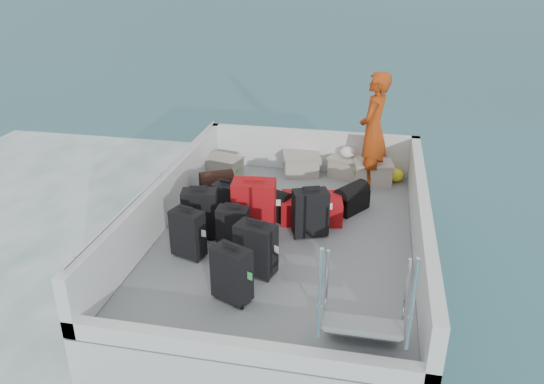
# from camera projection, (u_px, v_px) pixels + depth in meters

# --- Properties ---
(ground) EXTENTS (160.00, 160.00, 0.00)m
(ground) POSITION_uv_depth(u_px,v_px,m) (286.00, 274.00, 7.41)
(ground) COLOR #16444E
(ground) RESTS_ON ground
(ferry_hull) EXTENTS (3.60, 5.00, 0.60)m
(ferry_hull) POSITION_uv_depth(u_px,v_px,m) (286.00, 255.00, 7.28)
(ferry_hull) COLOR silver
(ferry_hull) RESTS_ON ground
(deck) EXTENTS (3.30, 4.70, 0.02)m
(deck) POSITION_uv_depth(u_px,v_px,m) (286.00, 236.00, 7.16)
(deck) COLOR gray
(deck) RESTS_ON ferry_hull
(deck_fittings) EXTENTS (3.60, 5.00, 0.90)m
(deck_fittings) POSITION_uv_depth(u_px,v_px,m) (309.00, 224.00, 6.65)
(deck_fittings) COLOR silver
(deck_fittings) RESTS_ON deck
(suitcase_0) EXTENTS (0.45, 0.34, 0.62)m
(suitcase_0) POSITION_uv_depth(u_px,v_px,m) (188.00, 234.00, 6.53)
(suitcase_0) COLOR black
(suitcase_0) RESTS_ON deck
(suitcase_1) EXTENTS (0.49, 0.34, 0.68)m
(suitcase_1) POSITION_uv_depth(u_px,v_px,m) (200.00, 214.00, 6.97)
(suitcase_1) COLOR black
(suitcase_1) RESTS_ON deck
(suitcase_2) EXTENTS (0.39, 0.29, 0.50)m
(suitcase_2) POSITION_uv_depth(u_px,v_px,m) (225.00, 201.00, 7.54)
(suitcase_2) COLOR black
(suitcase_2) RESTS_ON deck
(suitcase_3) EXTENTS (0.48, 0.39, 0.64)m
(suitcase_3) POSITION_uv_depth(u_px,v_px,m) (232.00, 274.00, 5.71)
(suitcase_3) COLOR black
(suitcase_3) RESTS_ON deck
(suitcase_4) EXTENTS (0.40, 0.24, 0.59)m
(suitcase_4) POSITION_uv_depth(u_px,v_px,m) (233.00, 229.00, 6.69)
(suitcase_4) COLOR black
(suitcase_4) RESTS_ON deck
(suitcase_5) EXTENTS (0.60, 0.40, 0.77)m
(suitcase_5) POSITION_uv_depth(u_px,v_px,m) (254.00, 208.00, 7.02)
(suitcase_5) COLOR #AA0D16
(suitcase_5) RESTS_ON deck
(suitcase_6) EXTENTS (0.52, 0.39, 0.64)m
(suitcase_6) POSITION_uv_depth(u_px,v_px,m) (256.00, 249.00, 6.19)
(suitcase_6) COLOR black
(suitcase_6) RESTS_ON deck
(suitcase_7) EXTENTS (0.52, 0.41, 0.64)m
(suitcase_7) POSITION_uv_depth(u_px,v_px,m) (310.00, 213.00, 7.03)
(suitcase_7) COLOR black
(suitcase_7) RESTS_ON deck
(suitcase_8) EXTENTS (0.93, 0.69, 0.34)m
(suitcase_8) POSITION_uv_depth(u_px,v_px,m) (311.00, 208.00, 7.51)
(suitcase_8) COLOR #AA0D16
(suitcase_8) RESTS_ON deck
(duffel_0) EXTENTS (0.59, 0.51, 0.32)m
(duffel_0) POSITION_uv_depth(u_px,v_px,m) (217.00, 187.00, 8.22)
(duffel_0) COLOR black
(duffel_0) RESTS_ON deck
(duffel_1) EXTENTS (0.59, 0.49, 0.32)m
(duffel_1) POSITION_uv_depth(u_px,v_px,m) (274.00, 206.00, 7.59)
(duffel_1) COLOR black
(duffel_1) RESTS_ON deck
(duffel_2) EXTENTS (0.55, 0.62, 0.32)m
(duffel_2) POSITION_uv_depth(u_px,v_px,m) (351.00, 200.00, 7.77)
(duffel_2) COLOR black
(duffel_2) RESTS_ON deck
(crate_0) EXTENTS (0.63, 0.51, 0.33)m
(crate_0) POSITION_uv_depth(u_px,v_px,m) (224.00, 168.00, 8.91)
(crate_0) COLOR #AFA898
(crate_0) RESTS_ON deck
(crate_1) EXTENTS (0.65, 0.52, 0.34)m
(crate_1) POSITION_uv_depth(u_px,v_px,m) (301.00, 165.00, 9.00)
(crate_1) COLOR #AFA898
(crate_1) RESTS_ON deck
(crate_2) EXTENTS (0.62, 0.52, 0.32)m
(crate_2) POSITION_uv_depth(u_px,v_px,m) (346.00, 168.00, 8.93)
(crate_2) COLOR #AFA898
(crate_2) RESTS_ON deck
(crate_3) EXTENTS (0.63, 0.48, 0.35)m
(crate_3) POSITION_uv_depth(u_px,v_px,m) (373.00, 174.00, 8.66)
(crate_3) COLOR #AFA898
(crate_3) RESTS_ON deck
(yellow_bag) EXTENTS (0.28, 0.26, 0.22)m
(yellow_bag) POSITION_uv_depth(u_px,v_px,m) (395.00, 175.00, 8.77)
(yellow_bag) COLOR yellow
(yellow_bag) RESTS_ON deck
(white_bag) EXTENTS (0.24, 0.24, 0.18)m
(white_bag) POSITION_uv_depth(u_px,v_px,m) (347.00, 154.00, 8.82)
(white_bag) COLOR white
(white_bag) RESTS_ON crate_2
(passenger) EXTENTS (0.61, 0.78, 1.85)m
(passenger) POSITION_uv_depth(u_px,v_px,m) (373.00, 131.00, 8.31)
(passenger) COLOR #E55215
(passenger) RESTS_ON deck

